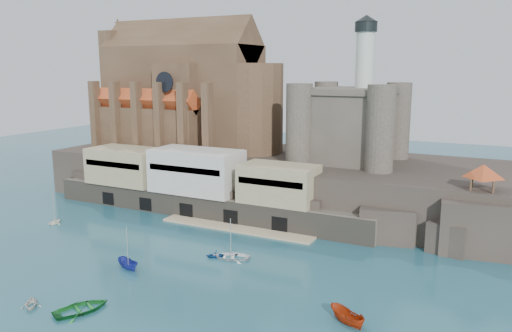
{
  "coord_description": "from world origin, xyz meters",
  "views": [
    {
      "loc": [
        44.45,
        -58.37,
        28.81
      ],
      "look_at": [
        -0.97,
        32.0,
        9.03
      ],
      "focal_mm": 35.0,
      "sensor_mm": 36.0,
      "label": 1
    }
  ],
  "objects_px": {
    "church": "(188,97)",
    "pavilion": "(483,173)",
    "boat_2": "(128,268)",
    "boat_1": "(31,307)",
    "castle_keep": "(350,121)"
  },
  "relations": [
    {
      "from": "church",
      "to": "pavilion",
      "type": "height_order",
      "value": "church"
    },
    {
      "from": "church",
      "to": "pavilion",
      "type": "distance_m",
      "value": 68.65
    },
    {
      "from": "boat_2",
      "to": "church",
      "type": "bearing_deg",
      "value": 44.11
    },
    {
      "from": "church",
      "to": "boat_1",
      "type": "bearing_deg",
      "value": -73.52
    },
    {
      "from": "castle_keep",
      "to": "pavilion",
      "type": "xyz_separation_m",
      "value": [
        25.92,
        -15.08,
        -5.59
      ]
    },
    {
      "from": "castle_keep",
      "to": "pavilion",
      "type": "height_order",
      "value": "castle_keep"
    },
    {
      "from": "pavilion",
      "to": "boat_1",
      "type": "height_order",
      "value": "pavilion"
    },
    {
      "from": "castle_keep",
      "to": "boat_1",
      "type": "distance_m",
      "value": 67.41
    },
    {
      "from": "church",
      "to": "boat_1",
      "type": "distance_m",
      "value": 68.18
    },
    {
      "from": "boat_1",
      "to": "boat_2",
      "type": "xyz_separation_m",
      "value": [
        2.54,
        14.83,
        0.0
      ]
    },
    {
      "from": "pavilion",
      "to": "boat_2",
      "type": "bearing_deg",
      "value": -145.48
    },
    {
      "from": "castle_keep",
      "to": "boat_2",
      "type": "bearing_deg",
      "value": -112.74
    },
    {
      "from": "castle_keep",
      "to": "boat_2",
      "type": "relative_size",
      "value": 6.33
    },
    {
      "from": "church",
      "to": "castle_keep",
      "type": "distance_m",
      "value": 40.39
    },
    {
      "from": "pavilion",
      "to": "church",
      "type": "bearing_deg",
      "value": 166.52
    }
  ]
}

